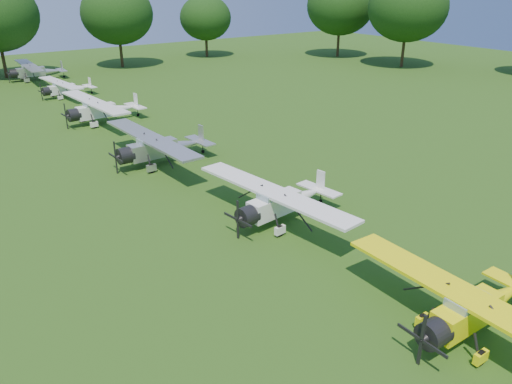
# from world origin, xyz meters

# --- Properties ---
(ground) EXTENTS (160.00, 160.00, 0.00)m
(ground) POSITION_xyz_m (0.00, 0.00, 0.00)
(ground) COLOR #1E4912
(ground) RESTS_ON ground
(tree_belt) EXTENTS (137.36, 130.27, 14.52)m
(tree_belt) POSITION_xyz_m (3.57, 0.16, 8.03)
(tree_belt) COLOR #332413
(tree_belt) RESTS_ON ground
(aircraft_2) EXTENTS (6.79, 10.78, 2.13)m
(aircraft_2) POSITION_xyz_m (1.70, -11.42, 1.25)
(aircraft_2) COLOR #FBF90A
(aircraft_2) RESTS_ON ground
(aircraft_3) EXTENTS (7.05, 11.20, 2.20)m
(aircraft_3) POSITION_xyz_m (1.68, 0.55, 1.28)
(aircraft_3) COLOR white
(aircraft_3) RESTS_ON ground
(aircraft_4) EXTENTS (7.52, 11.96, 2.36)m
(aircraft_4) POSITION_xyz_m (0.24, 13.19, 1.38)
(aircraft_4) COLOR #BDBCC1
(aircraft_4) RESTS_ON ground
(aircraft_5) EXTENTS (7.48, 11.93, 2.35)m
(aircraft_5) POSITION_xyz_m (0.68, 26.73, 1.37)
(aircraft_5) COLOR white
(aircraft_5) RESTS_ON ground
(aircraft_6) EXTENTS (6.16, 9.79, 1.92)m
(aircraft_6) POSITION_xyz_m (1.10, 39.86, 1.12)
(aircraft_6) COLOR white
(aircraft_6) RESTS_ON ground
(aircraft_7) EXTENTS (7.31, 11.62, 2.29)m
(aircraft_7) POSITION_xyz_m (0.76, 52.54, 1.34)
(aircraft_7) COLOR #BDBCC1
(aircraft_7) RESTS_ON ground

